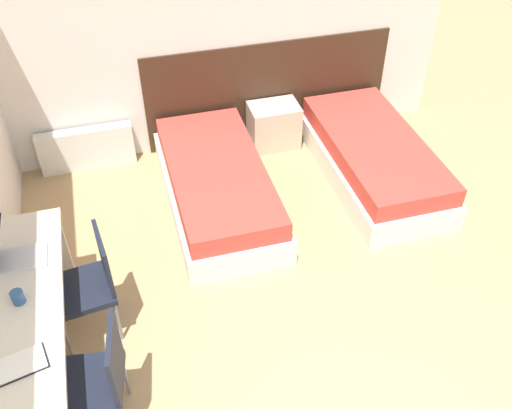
% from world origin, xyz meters
% --- Properties ---
extents(wall_back, '(5.00, 0.05, 2.70)m').
position_xyz_m(wall_back, '(0.00, 3.92, 1.35)').
color(wall_back, silver).
rests_on(wall_back, ground_plane).
extents(headboard_panel, '(2.62, 0.03, 1.08)m').
position_xyz_m(headboard_panel, '(0.63, 3.88, 0.54)').
color(headboard_panel, '#382316').
rests_on(headboard_panel, ground_plane).
extents(bed_near_window, '(0.92, 1.95, 0.44)m').
position_xyz_m(bed_near_window, '(-0.17, 2.87, 0.21)').
color(bed_near_window, silver).
rests_on(bed_near_window, ground_plane).
extents(bed_near_door, '(0.92, 1.95, 0.44)m').
position_xyz_m(bed_near_door, '(1.42, 2.87, 0.21)').
color(bed_near_door, silver).
rests_on(bed_near_door, ground_plane).
extents(nightstand, '(0.52, 0.36, 0.48)m').
position_xyz_m(nightstand, '(0.63, 3.67, 0.24)').
color(nightstand, beige).
rests_on(nightstand, ground_plane).
extents(radiator, '(0.94, 0.12, 0.45)m').
position_xyz_m(radiator, '(-1.32, 3.80, 0.23)').
color(radiator, silver).
rests_on(radiator, ground_plane).
extents(desk, '(0.51, 1.90, 0.78)m').
position_xyz_m(desk, '(-1.75, 1.31, 0.60)').
color(desk, beige).
rests_on(desk, ground_plane).
extents(chair_near_laptop, '(0.48, 0.48, 0.89)m').
position_xyz_m(chair_near_laptop, '(-1.36, 1.71, 0.50)').
color(chair_near_laptop, black).
rests_on(chair_near_laptop, ground_plane).
extents(chair_near_notebook, '(0.49, 0.49, 0.89)m').
position_xyz_m(chair_near_notebook, '(-1.36, 0.90, 0.50)').
color(chair_near_notebook, black).
rests_on(chair_near_notebook, ground_plane).
extents(laptop, '(0.35, 0.24, 0.34)m').
position_xyz_m(laptop, '(-1.79, 1.77, 0.85)').
color(laptop, silver).
rests_on(laptop, desk).
extents(open_notebook, '(0.37, 0.25, 0.02)m').
position_xyz_m(open_notebook, '(-1.75, 0.91, 0.78)').
color(open_notebook, black).
rests_on(open_notebook, desk).
extents(mug, '(0.08, 0.08, 0.09)m').
position_xyz_m(mug, '(-1.75, 1.39, 0.82)').
color(mug, '#2D5184').
rests_on(mug, desk).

